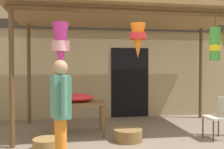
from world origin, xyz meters
TOP-DOWN VIEW (x-y plane):
  - ground_plane at (0.00, 0.00)m, footprint 30.00×30.00m
  - shop_facade at (0.00, 2.74)m, footprint 11.38×0.29m
  - market_stall_canopy at (-0.06, 1.02)m, footprint 5.20×2.49m
  - display_table at (-1.20, 0.83)m, footprint 1.11×0.68m
  - flower_heap_on_table at (-1.26, 0.88)m, footprint 0.81×0.57m
  - folding_chair at (1.58, 0.05)m, footprint 0.42×0.42m
  - wicker_basket_by_table at (-0.26, 0.22)m, footprint 0.56×0.56m
  - wicker_basket_spare at (-1.78, -0.09)m, footprint 0.49×0.49m
  - shopper_by_bananas at (-1.51, -1.10)m, footprint 0.30×0.58m

SIDE VIEW (x-z plane):
  - ground_plane at x=0.00m, z-range 0.00..0.00m
  - wicker_basket_spare at x=-1.78m, z-range 0.00..0.20m
  - wicker_basket_by_table at x=-0.26m, z-range 0.00..0.23m
  - folding_chair at x=1.58m, z-range 0.08..0.92m
  - display_table at x=-1.20m, z-range 0.27..0.98m
  - flower_heap_on_table at x=-1.26m, z-range 0.71..0.88m
  - shopper_by_bananas at x=-1.51m, z-range 0.13..1.68m
  - shop_facade at x=0.00m, z-range 0.00..4.22m
  - market_stall_canopy at x=-0.06m, z-range 1.10..3.86m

